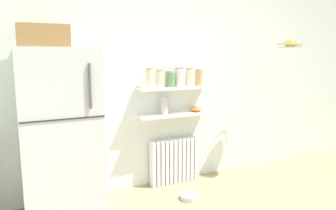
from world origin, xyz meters
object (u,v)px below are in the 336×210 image
radiator (174,161)px  storage_jar_1 (160,79)px  refrigerator (60,130)px  storage_jar_0 (150,78)px  storage_jar_2 (170,79)px  storage_jar_3 (180,77)px  shelf_bowl (196,109)px  vase (164,105)px  hanging_fruit_basket (290,44)px  pet_food_bowl (189,197)px  storage_jar_4 (190,77)px  storage_jar_5 (199,78)px

radiator → storage_jar_1: 1.05m
refrigerator → storage_jar_0: bearing=11.7°
storage_jar_2 → storage_jar_3: storage_jar_3 is taller
shelf_bowl → vase: bearing=180.0°
refrigerator → storage_jar_3: (1.42, 0.21, 0.45)m
radiator → storage_jar_1: size_ratio=2.97×
shelf_bowl → hanging_fruit_basket: (1.07, -0.43, 0.80)m
storage_jar_0 → shelf_bowl: size_ratio=1.59×
refrigerator → pet_food_bowl: bearing=-10.7°
radiator → storage_jar_3: bearing=-24.7°
shelf_bowl → storage_jar_0: bearing=180.0°
storage_jar_2 → pet_food_bowl: 1.36m
storage_jar_4 → hanging_fruit_basket: bearing=-20.2°
storage_jar_0 → storage_jar_4: bearing=0.0°
radiator → storage_jar_0: size_ratio=2.69×
refrigerator → pet_food_bowl: 1.58m
radiator → storage_jar_1: bearing=-171.3°
hanging_fruit_basket → storage_jar_3: bearing=161.7°
storage_jar_4 → pet_food_bowl: storage_jar_4 is taller
radiator → storage_jar_0: (-0.33, -0.03, 1.04)m
refrigerator → hanging_fruit_basket: 2.86m
storage_jar_2 → pet_food_bowl: storage_jar_2 is taller
shelf_bowl → storage_jar_3: bearing=-180.0°
storage_jar_3 → storage_jar_0: bearing=180.0°
storage_jar_2 → shelf_bowl: 0.53m
storage_jar_4 → pet_food_bowl: size_ratio=1.08×
storage_jar_3 → vase: size_ratio=1.06×
radiator → storage_jar_3: 1.05m
refrigerator → hanging_fruit_basket: size_ratio=5.38×
pet_food_bowl → hanging_fruit_basket: bearing=1.3°
storage_jar_0 → radiator: bearing=5.3°
refrigerator → hanging_fruit_basket: bearing=-4.5°
storage_jar_2 → storage_jar_4: 0.26m
storage_jar_2 → shelf_bowl: size_ratio=1.34×
vase → refrigerator: bearing=-170.0°
storage_jar_3 → shelf_bowl: bearing=0.0°
vase → storage_jar_3: bearing=-0.0°
vase → storage_jar_5: bearing=0.0°
pet_food_bowl → storage_jar_3: bearing=75.9°
storage_jar_0 → pet_food_bowl: storage_jar_0 is taller
shelf_bowl → pet_food_bowl: (-0.34, -0.46, -0.89)m
storage_jar_0 → hanging_fruit_basket: size_ratio=0.67×
shelf_bowl → storage_jar_2: bearing=180.0°
pet_food_bowl → hanging_fruit_basket: 2.21m
storage_jar_3 → shelf_bowl: 0.46m
storage_jar_2 → storage_jar_3: 0.13m
refrigerator → storage_jar_4: refrigerator is taller
storage_jar_0 → storage_jar_3: same height
storage_jar_1 → storage_jar_0: bearing=180.0°
refrigerator → storage_jar_3: size_ratio=8.05×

